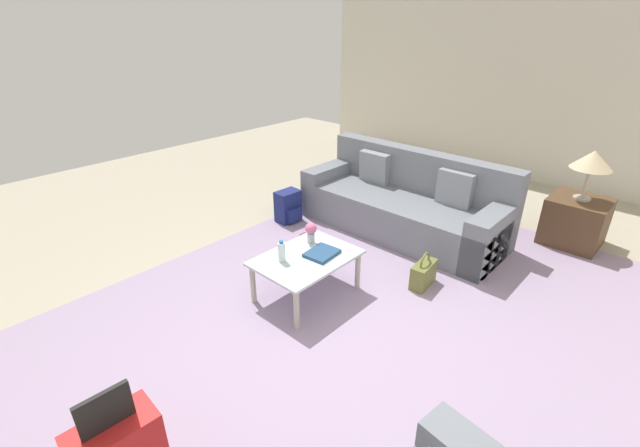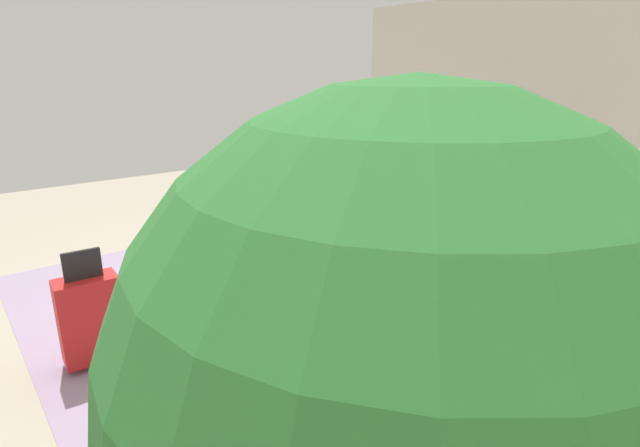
% 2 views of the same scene
% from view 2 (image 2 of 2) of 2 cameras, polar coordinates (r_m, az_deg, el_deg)
% --- Properties ---
extents(ground_plane, '(12.00, 12.00, 0.00)m').
position_cam_2_polar(ground_plane, '(4.68, -5.46, -7.95)').
color(ground_plane, '#A89E89').
extents(wall_left, '(0.12, 8.00, 3.10)m').
position_cam_2_polar(wall_left, '(8.16, 26.43, 12.48)').
color(wall_left, beige).
rests_on(wall_left, ground).
extents(area_rug, '(5.20, 4.40, 0.01)m').
position_cam_2_polar(area_rug, '(4.86, 1.83, -6.86)').
color(area_rug, '#9984A3').
rests_on(area_rug, ground).
extents(couch, '(0.93, 2.42, 0.93)m').
position_cam_2_polar(couch, '(6.34, 8.36, 1.76)').
color(couch, slate).
rests_on(couch, ground).
extents(armchair, '(1.02, 0.97, 0.92)m').
position_cam_2_polar(armchair, '(2.89, -2.69, -18.48)').
color(armchair, slate).
rests_on(armchair, ground).
extents(coffee_table, '(0.91, 0.65, 0.41)m').
position_cam_2_polar(coffee_table, '(5.14, -4.85, -1.30)').
color(coffee_table, silver).
rests_on(coffee_table, ground).
extents(water_bottle, '(0.06, 0.06, 0.20)m').
position_cam_2_polar(water_bottle, '(5.08, -7.40, 0.15)').
color(water_bottle, silver).
rests_on(water_bottle, coffee_table).
extents(coffee_table_book, '(0.30, 0.26, 0.03)m').
position_cam_2_polar(coffee_table_book, '(5.12, -3.26, -0.51)').
color(coffee_table_book, navy).
rests_on(coffee_table_book, coffee_table).
extents(flower_vase, '(0.11, 0.11, 0.21)m').
position_cam_2_polar(flower_vase, '(5.33, -3.81, 1.40)').
color(flower_vase, '#B2B7BC').
rests_on(flower_vase, coffee_table).
extents(side_table, '(0.59, 0.59, 0.53)m').
position_cam_2_polar(side_table, '(6.28, 25.43, -0.36)').
color(side_table, '#513823').
rests_on(side_table, ground).
extents(table_lamp, '(0.41, 0.41, 0.55)m').
position_cam_2_polar(table_lamp, '(6.12, 26.28, 5.92)').
color(table_lamp, '#ADA899').
rests_on(table_lamp, side_table).
extents(suitcase_red, '(0.41, 0.24, 0.85)m').
position_cam_2_polar(suitcase_red, '(3.82, -24.77, -9.75)').
color(suitcase_red, red).
rests_on(suitcase_red, ground).
extents(handbag_olive, '(0.33, 0.17, 0.36)m').
position_cam_2_polar(handbag_olive, '(5.23, 7.58, -3.72)').
color(handbag_olive, olive).
rests_on(handbag_olive, ground).
extents(handbag_pink, '(0.30, 0.34, 0.36)m').
position_cam_2_polar(handbag_pink, '(5.77, -3.49, -1.55)').
color(handbag_pink, pink).
rests_on(handbag_pink, ground).
extents(backpack_navy, '(0.31, 0.26, 0.40)m').
position_cam_2_polar(backpack_navy, '(6.75, -3.76, 1.83)').
color(backpack_navy, navy).
rests_on(backpack_navy, ground).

